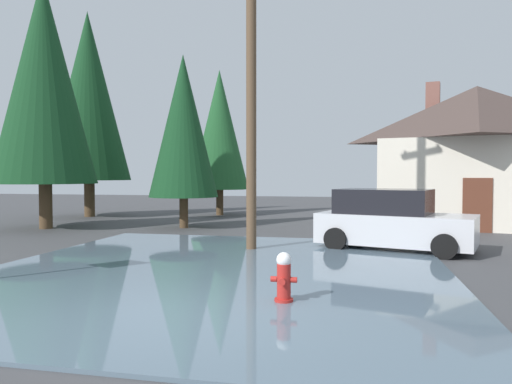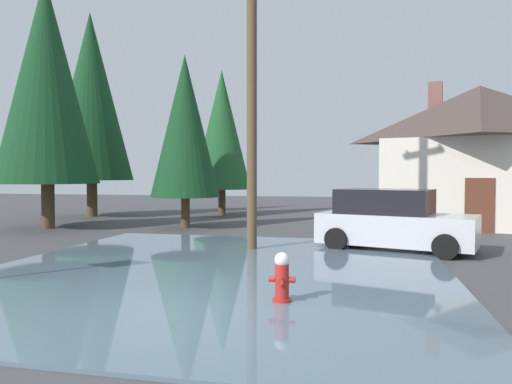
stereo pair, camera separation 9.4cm
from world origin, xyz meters
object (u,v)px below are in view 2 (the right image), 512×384
(parked_car, at_px, (393,221))
(pine_tree_far_center, at_px, (91,97))
(fire_hydrant, at_px, (282,279))
(house, at_px, (479,153))
(pine_tree_mid_left, at_px, (185,126))
(pine_tree_short_left, at_px, (46,81))
(utility_pole, at_px, (252,72))
(pine_tree_tall_left, at_px, (222,130))

(parked_car, xyz_separation_m, pine_tree_far_center, (-14.22, 7.92, 5.25))
(fire_hydrant, xyz_separation_m, parked_car, (2.12, 6.31, 0.39))
(fire_hydrant, distance_m, pine_tree_far_center, 19.50)
(house, xyz_separation_m, pine_tree_mid_left, (-11.66, -3.75, 1.00))
(pine_tree_mid_left, distance_m, pine_tree_far_center, 7.85)
(fire_hydrant, relative_size, house, 0.10)
(house, distance_m, pine_tree_short_left, 17.84)
(utility_pole, relative_size, pine_tree_short_left, 0.96)
(house, bearing_deg, pine_tree_mid_left, -162.19)
(parked_car, bearing_deg, pine_tree_mid_left, 152.45)
(pine_tree_tall_left, relative_size, pine_tree_short_left, 0.77)
(utility_pole, bearing_deg, house, 48.51)
(pine_tree_tall_left, height_order, pine_tree_mid_left, pine_tree_tall_left)
(fire_hydrant, height_order, utility_pole, utility_pole)
(fire_hydrant, xyz_separation_m, pine_tree_tall_left, (-5.90, 16.50, 4.05))
(pine_tree_short_left, bearing_deg, house, 16.88)
(pine_tree_tall_left, bearing_deg, house, -11.41)
(utility_pole, height_order, pine_tree_mid_left, utility_pole)
(pine_tree_tall_left, distance_m, pine_tree_mid_left, 6.19)
(utility_pole, bearing_deg, fire_hydrant, -72.04)
(utility_pole, xyz_separation_m, pine_tree_mid_left, (-3.88, 5.05, -0.89))
(pine_tree_short_left, relative_size, pine_tree_far_center, 0.96)
(parked_car, height_order, pine_tree_mid_left, pine_tree_mid_left)
(fire_hydrant, bearing_deg, house, 66.68)
(house, xyz_separation_m, pine_tree_far_center, (-18.17, 0.15, 3.01))
(pine_tree_tall_left, bearing_deg, pine_tree_short_left, -123.02)
(pine_tree_mid_left, height_order, pine_tree_far_center, pine_tree_far_center)
(pine_tree_mid_left, distance_m, pine_tree_short_left, 5.67)
(pine_tree_short_left, bearing_deg, utility_pole, -22.04)
(pine_tree_mid_left, xyz_separation_m, pine_tree_short_left, (-5.21, -1.37, 1.75))
(house, height_order, parked_car, house)
(parked_car, height_order, pine_tree_tall_left, pine_tree_tall_left)
(utility_pole, height_order, parked_car, utility_pole)
(fire_hydrant, height_order, pine_tree_short_left, pine_tree_short_left)
(pine_tree_tall_left, height_order, pine_tree_far_center, pine_tree_far_center)
(fire_hydrant, relative_size, pine_tree_tall_left, 0.11)
(house, bearing_deg, utility_pole, -131.49)
(parked_car, height_order, pine_tree_short_left, pine_tree_short_left)
(pine_tree_far_center, bearing_deg, utility_pole, -40.74)
(fire_hydrant, relative_size, pine_tree_mid_left, 0.12)
(house, bearing_deg, parked_car, -116.93)
(house, distance_m, pine_tree_far_center, 18.41)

